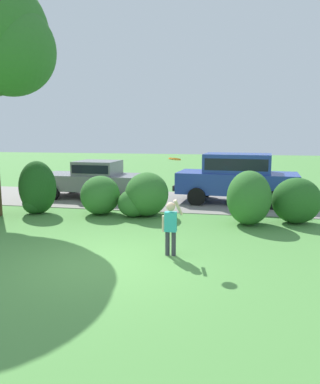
{
  "coord_description": "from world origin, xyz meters",
  "views": [
    {
      "loc": [
        2.67,
        -7.09,
        2.71
      ],
      "look_at": [
        0.65,
        2.76,
        1.1
      ],
      "focal_mm": 34.7,
      "sensor_mm": 36.0,
      "label": 1
    }
  ],
  "objects_px": {
    "parked_suv": "(237,176)",
    "child_thrower": "(171,224)",
    "parked_sedan": "(93,178)",
    "frisbee": "(175,159)"
  },
  "relations": [
    {
      "from": "parked_sedan",
      "to": "parked_suv",
      "type": "relative_size",
      "value": 0.92
    },
    {
      "from": "parked_suv",
      "to": "parked_sedan",
      "type": "bearing_deg",
      "value": 179.87
    },
    {
      "from": "parked_suv",
      "to": "child_thrower",
      "type": "relative_size",
      "value": 3.75
    },
    {
      "from": "parked_suv",
      "to": "child_thrower",
      "type": "distance_m",
      "value": 6.8
    },
    {
      "from": "parked_suv",
      "to": "child_thrower",
      "type": "bearing_deg",
      "value": -102.14
    },
    {
      "from": "parked_sedan",
      "to": "parked_suv",
      "type": "xyz_separation_m",
      "value": [
        5.89,
        -0.01,
        0.23
      ]
    },
    {
      "from": "parked_suv",
      "to": "child_thrower",
      "type": "xyz_separation_m",
      "value": [
        -1.43,
        -6.64,
        -0.36
      ]
    },
    {
      "from": "child_thrower",
      "to": "frisbee",
      "type": "relative_size",
      "value": 4.51
    },
    {
      "from": "parked_suv",
      "to": "frisbee",
      "type": "bearing_deg",
      "value": -102.51
    },
    {
      "from": "frisbee",
      "to": "parked_suv",
      "type": "bearing_deg",
      "value": 77.49
    }
  ]
}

